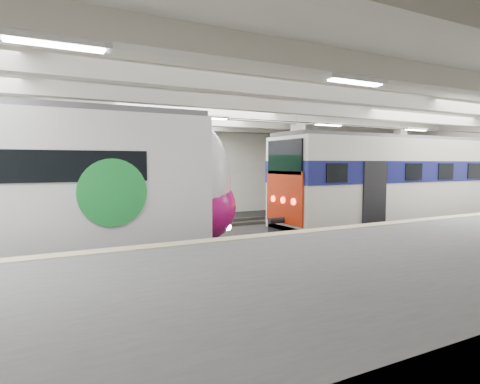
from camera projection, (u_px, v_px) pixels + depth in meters
station_hall at (258, 159)px, 12.68m from camera, size 36.00×24.00×5.75m
modern_emu at (12, 192)px, 11.08m from camera, size 14.83×3.06×4.73m
older_rer at (401, 182)px, 18.31m from camera, size 13.02×2.87×4.31m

